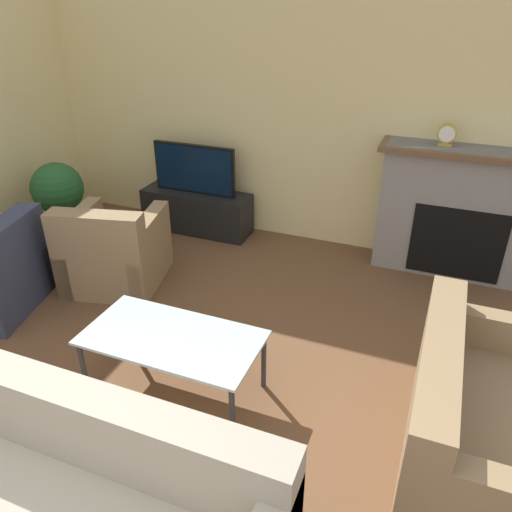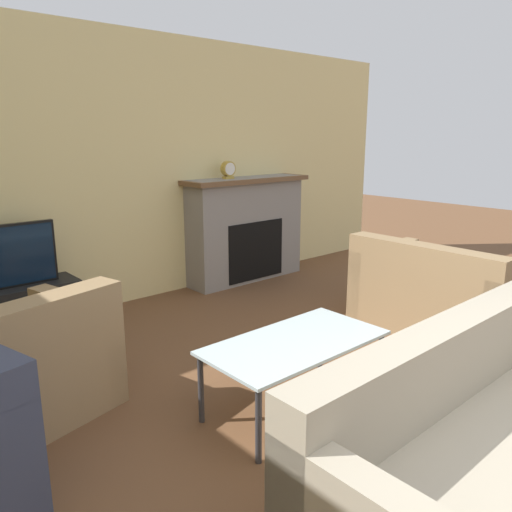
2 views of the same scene
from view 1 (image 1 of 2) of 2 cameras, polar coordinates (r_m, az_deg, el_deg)
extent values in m
cube|color=beige|center=(5.23, 4.09, 16.09)|extent=(8.51, 0.06, 2.70)
cube|color=gray|center=(5.01, 22.49, 4.50)|extent=(1.49, 0.37, 1.22)
cube|color=black|center=(4.92, 21.94, 1.27)|extent=(0.82, 0.01, 0.68)
cube|color=brown|center=(4.79, 23.77, 10.75)|extent=(1.61, 0.43, 0.05)
cube|color=black|center=(5.68, -6.75, 5.09)|extent=(1.23, 0.38, 0.46)
cube|color=black|center=(5.50, -7.05, 9.86)|extent=(0.94, 0.05, 0.53)
cube|color=black|center=(5.48, -7.18, 9.77)|extent=(0.90, 0.01, 0.49)
cube|color=#9E937F|center=(2.65, -19.09, -17.54)|extent=(2.15, 0.20, 0.40)
cube|color=#8C704C|center=(3.26, 25.85, -18.88)|extent=(0.97, 1.40, 0.42)
cube|color=#8C704C|center=(2.95, 20.04, -12.25)|extent=(0.20, 1.40, 0.40)
cube|color=#8C704C|center=(3.66, 26.03, -10.56)|extent=(0.97, 0.14, 0.66)
cube|color=#33384C|center=(4.50, -26.55, 1.14)|extent=(0.40, 0.87, 0.40)
cube|color=#33384C|center=(5.07, -27.02, 0.26)|extent=(0.89, 0.35, 0.66)
cube|color=#8C704C|center=(4.83, -15.58, -0.46)|extent=(0.98, 1.00, 0.42)
cube|color=#8C704C|center=(4.39, -17.80, 2.24)|extent=(0.83, 0.39, 0.40)
cube|color=#8C704C|center=(4.66, -11.98, 0.54)|extent=(0.33, 0.85, 0.66)
cube|color=#8C704C|center=(4.92, -19.34, 1.04)|extent=(0.33, 0.85, 0.66)
cylinder|color=#333338|center=(3.58, -19.09, -12.13)|extent=(0.04, 0.04, 0.44)
cylinder|color=#333338|center=(3.11, -2.74, -17.69)|extent=(0.04, 0.04, 0.44)
cylinder|color=#333338|center=(3.89, -14.29, -7.72)|extent=(0.04, 0.04, 0.44)
cylinder|color=#333338|center=(3.46, 0.89, -11.92)|extent=(0.04, 0.04, 0.44)
cube|color=silver|center=(3.33, -9.58, -9.19)|extent=(1.16, 0.60, 0.02)
cylinder|color=#AD704C|center=(5.91, -20.95, 2.88)|extent=(0.24, 0.24, 0.20)
cylinder|color=#4C3823|center=(5.84, -21.25, 4.47)|extent=(0.03, 0.03, 0.16)
sphere|color=#235628|center=(5.73, -21.77, 7.20)|extent=(0.54, 0.54, 0.54)
cube|color=#B79338|center=(4.81, 20.80, 11.85)|extent=(0.12, 0.07, 0.03)
cylinder|color=#B79338|center=(4.78, 21.01, 12.97)|extent=(0.17, 0.07, 0.17)
cylinder|color=white|center=(4.75, 20.98, 12.87)|extent=(0.14, 0.00, 0.14)
camera|label=2|loc=(3.65, -62.37, 1.00)|focal=35.00mm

